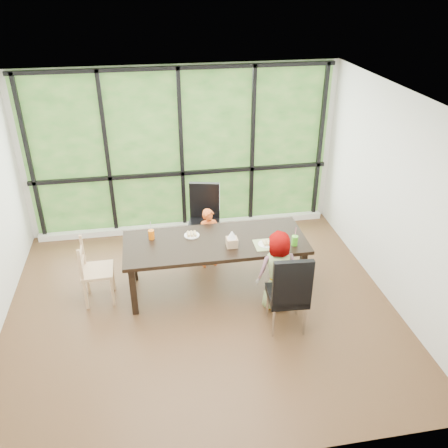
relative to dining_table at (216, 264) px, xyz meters
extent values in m
plane|color=black|center=(-0.25, -0.40, -0.38)|extent=(5.00, 5.00, 0.00)
plane|color=silver|center=(-0.25, 1.85, 0.98)|extent=(5.00, 0.00, 5.00)
cube|color=#23491A|center=(-0.25, 1.83, 0.98)|extent=(4.80, 0.02, 2.65)
cube|color=silver|center=(-0.25, 1.75, -0.33)|extent=(4.80, 0.12, 0.10)
cube|color=black|center=(0.00, 0.00, 0.00)|extent=(2.46, 1.06, 0.75)
cube|color=black|center=(-0.03, 0.97, 0.17)|extent=(0.55, 0.55, 1.08)
cube|color=black|center=(0.72, -0.94, 0.17)|extent=(0.49, 0.49, 1.08)
cube|color=tan|center=(-1.56, 0.01, 0.08)|extent=(0.41, 0.43, 0.90)
imported|color=#E2591D|center=(0.00, 0.58, 0.09)|extent=(0.37, 0.28, 0.92)
imported|color=slate|center=(0.71, -0.54, 0.17)|extent=(0.56, 0.38, 1.10)
cube|color=tan|center=(0.69, -0.21, 0.38)|extent=(0.40, 0.30, 0.01)
cylinder|color=white|center=(-0.29, 0.19, 0.38)|extent=(0.21, 0.21, 0.01)
cylinder|color=white|center=(0.64, -0.21, 0.38)|extent=(0.21, 0.21, 0.01)
cylinder|color=orange|center=(-0.83, 0.20, 0.44)|extent=(0.08, 0.08, 0.13)
cylinder|color=#4CB623|center=(1.00, -0.28, 0.44)|extent=(0.08, 0.08, 0.13)
cube|color=tan|center=(0.19, -0.17, 0.44)|extent=(0.14, 0.14, 0.12)
cylinder|color=white|center=(-0.83, 0.20, 0.54)|extent=(0.01, 0.04, 0.20)
cylinder|color=pink|center=(1.00, -0.28, 0.55)|extent=(0.01, 0.04, 0.20)
cone|color=white|center=(0.19, -0.17, 0.55)|extent=(0.12, 0.12, 0.11)
camera|label=1|loc=(-0.80, -5.28, 3.57)|focal=37.63mm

